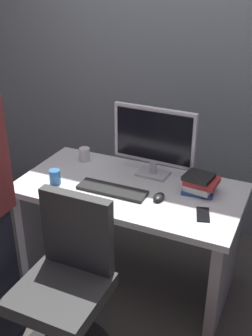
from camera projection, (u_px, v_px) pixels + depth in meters
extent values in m
plane|color=#4C4742|center=(129.00, 278.00, 2.85)|extent=(9.00, 9.00, 0.00)
cube|color=gray|center=(181.00, 36.00, 2.92)|extent=(6.40, 0.10, 3.00)
cube|color=white|center=(129.00, 189.00, 2.54)|extent=(1.38, 0.72, 0.04)
cube|color=#B2B2B7|center=(49.00, 215.00, 2.94)|extent=(0.06, 0.64, 0.69)
cube|color=#B2B2B7|center=(225.00, 263.00, 2.46)|extent=(0.06, 0.64, 0.69)
cylinder|color=black|center=(64.00, 327.00, 2.18)|extent=(0.05, 0.05, 0.39)
cube|color=#3F3F3F|center=(61.00, 294.00, 2.07)|extent=(0.44, 0.44, 0.08)
cube|color=#3F3F3F|center=(77.00, 231.00, 2.11)|extent=(0.40, 0.06, 0.44)
cube|color=silver|center=(153.00, 174.00, 2.67)|extent=(0.21, 0.15, 0.02)
cube|color=silver|center=(153.00, 167.00, 2.64)|extent=(0.04, 0.03, 0.08)
cube|color=silver|center=(154.00, 135.00, 2.55)|extent=(0.54, 0.05, 0.36)
cube|color=black|center=(153.00, 136.00, 2.53)|extent=(0.50, 0.02, 0.32)
cube|color=#262626|center=(112.00, 190.00, 2.47)|extent=(0.43, 0.13, 0.02)
ellipsoid|color=black|center=(159.00, 197.00, 2.38)|extent=(0.06, 0.10, 0.03)
cylinder|color=#3372B2|center=(55.00, 177.00, 2.54)|extent=(0.07, 0.07, 0.09)
cylinder|color=silver|center=(85.00, 154.00, 2.84)|extent=(0.07, 0.07, 0.09)
cube|color=#3359A5|center=(198.00, 190.00, 2.47)|extent=(0.20, 0.17, 0.02)
cube|color=white|center=(200.00, 187.00, 2.44)|extent=(0.18, 0.17, 0.03)
cube|color=red|center=(202.00, 181.00, 2.44)|extent=(0.20, 0.17, 0.03)
cube|color=black|center=(199.00, 177.00, 2.42)|extent=(0.18, 0.17, 0.03)
cube|color=black|center=(203.00, 214.00, 2.24)|extent=(0.11, 0.16, 0.01)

